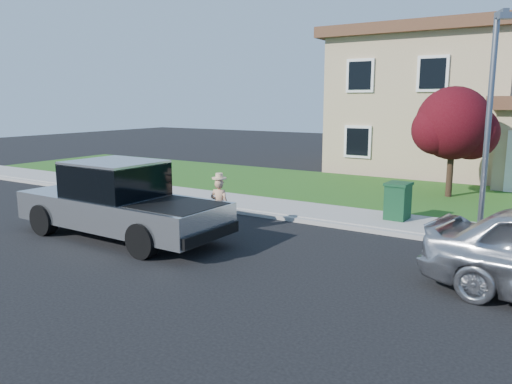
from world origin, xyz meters
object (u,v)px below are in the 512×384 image
pickup_truck (120,202)px  woman (220,204)px  trash_bin (398,201)px  ornamental_tree (454,127)px  street_lamp (489,122)px

pickup_truck → woman: size_ratio=3.79×
woman → trash_bin: woman is taller
pickup_truck → woman: bearing=45.4°
pickup_truck → trash_bin: pickup_truck is taller
ornamental_tree → street_lamp: street_lamp is taller
pickup_truck → ornamental_tree: bearing=59.1°
trash_bin → street_lamp: size_ratio=0.20×
ornamental_tree → trash_bin: size_ratio=3.69×
ornamental_tree → trash_bin: (-0.51, -4.63, -1.90)m
pickup_truck → street_lamp: bearing=23.0°
pickup_truck → woman: 2.58m
street_lamp → ornamental_tree: bearing=82.8°
ornamental_tree → trash_bin: 5.03m
street_lamp → pickup_truck: bearing=178.2°
pickup_truck → trash_bin: size_ratio=5.75×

